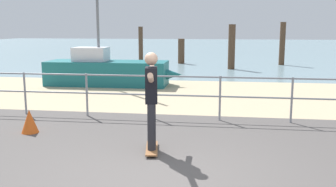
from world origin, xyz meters
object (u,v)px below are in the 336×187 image
Objects in this scene: skateboarder at (151,95)px; traffic_cone at (30,122)px; sailboat at (111,71)px; skateboard at (152,148)px.

traffic_cone is at bearing 163.27° from skateboarder.
skateboarder is at bearing -68.46° from sailboat.
sailboat reaches higher than traffic_cone.
sailboat is at bearing 111.54° from skateboard.
skateboarder is 3.30× the size of traffic_cone.
skateboarder is at bearing -53.13° from skateboard.
skateboard is at bearing -16.73° from traffic_cone.
skateboard is 0.95m from skateboarder.
sailboat is 10.82× the size of traffic_cone.
sailboat is 7.84m from skateboarder.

